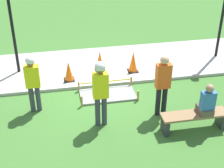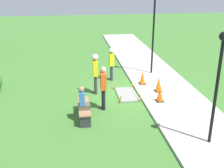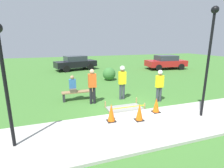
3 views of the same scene
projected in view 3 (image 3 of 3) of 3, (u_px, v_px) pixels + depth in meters
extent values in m
plane|color=#3D702D|center=(134.00, 113.00, 8.06)|extent=(60.00, 60.00, 0.00)
cube|color=#ADAAA3|center=(150.00, 125.00, 6.74)|extent=(28.00, 2.84, 0.10)
cube|color=gray|center=(125.00, 108.00, 8.48)|extent=(1.69, 0.87, 0.06)
cube|color=tan|center=(111.00, 111.00, 7.78)|extent=(0.05, 0.05, 0.35)
cube|color=tan|center=(145.00, 107.00, 8.31)|extent=(0.05, 0.05, 0.35)
cube|color=tan|center=(105.00, 105.00, 8.58)|extent=(0.05, 0.05, 0.35)
cube|color=tan|center=(136.00, 101.00, 9.11)|extent=(0.05, 0.05, 0.35)
cube|color=yellow|center=(128.00, 107.00, 8.02)|extent=(1.69, 0.00, 0.04)
cube|color=black|center=(111.00, 121.00, 6.98)|extent=(0.34, 0.34, 0.02)
cone|color=orange|center=(111.00, 112.00, 6.89)|extent=(0.29, 0.29, 0.70)
cube|color=black|center=(139.00, 120.00, 7.07)|extent=(0.34, 0.34, 0.02)
cone|color=orange|center=(139.00, 112.00, 6.98)|extent=(0.29, 0.29, 0.69)
cube|color=black|center=(156.00, 112.00, 7.86)|extent=(0.34, 0.34, 0.02)
cone|color=orange|center=(156.00, 105.00, 7.78)|extent=(0.29, 0.29, 0.64)
cube|color=#2D2D33|center=(64.00, 97.00, 9.48)|extent=(0.12, 0.40, 0.44)
cube|color=#2D2D33|center=(92.00, 95.00, 9.97)|extent=(0.12, 0.40, 0.44)
cube|color=olive|center=(78.00, 92.00, 9.66)|extent=(1.76, 0.44, 0.06)
cube|color=brown|center=(73.00, 90.00, 9.55)|extent=(0.34, 0.44, 0.18)
cube|color=#336BAD|center=(72.00, 84.00, 9.54)|extent=(0.36, 0.20, 0.50)
sphere|color=#A37A5B|center=(72.00, 77.00, 9.46)|extent=(0.21, 0.21, 0.21)
cylinder|color=#383D47|center=(121.00, 92.00, 9.77)|extent=(0.14, 0.14, 0.88)
cylinder|color=#383D47|center=(124.00, 91.00, 9.83)|extent=(0.14, 0.14, 0.88)
cube|color=yellow|center=(122.00, 78.00, 9.61)|extent=(0.40, 0.22, 0.70)
sphere|color=brown|center=(122.00, 69.00, 9.49)|extent=(0.24, 0.24, 0.24)
sphere|color=white|center=(122.00, 68.00, 9.48)|extent=(0.27, 0.27, 0.27)
cylinder|color=#383D47|center=(157.00, 95.00, 9.40)|extent=(0.14, 0.14, 0.80)
cylinder|color=#383D47|center=(160.00, 94.00, 9.46)|extent=(0.14, 0.14, 0.80)
cube|color=yellow|center=(160.00, 81.00, 9.25)|extent=(0.40, 0.22, 0.64)
sphere|color=brown|center=(160.00, 73.00, 9.15)|extent=(0.22, 0.22, 0.22)
sphere|color=white|center=(160.00, 72.00, 9.13)|extent=(0.25, 0.25, 0.25)
cylinder|color=black|center=(91.00, 96.00, 9.08)|extent=(0.14, 0.14, 0.89)
cylinder|color=black|center=(94.00, 95.00, 9.14)|extent=(0.14, 0.14, 0.89)
cube|color=#E55B1E|center=(92.00, 81.00, 8.91)|extent=(0.40, 0.22, 0.70)
sphere|color=tan|center=(92.00, 72.00, 8.80)|extent=(0.24, 0.24, 0.24)
cylinder|color=black|center=(207.00, 68.00, 7.02)|extent=(0.10, 0.10, 4.15)
sphere|color=black|center=(215.00, 10.00, 6.49)|extent=(0.28, 0.28, 0.28)
cylinder|color=black|center=(7.00, 93.00, 4.96)|extent=(0.10, 0.10, 3.36)
cube|color=black|center=(76.00, 64.00, 19.49)|extent=(4.78, 2.78, 0.66)
cube|color=#2D333D|center=(75.00, 58.00, 19.34)|extent=(2.55, 2.03, 0.56)
cylinder|color=black|center=(84.00, 65.00, 21.02)|extent=(0.74, 0.40, 0.70)
cylinder|color=black|center=(90.00, 67.00, 19.59)|extent=(0.74, 0.40, 0.70)
cylinder|color=black|center=(61.00, 67.00, 19.55)|extent=(0.74, 0.40, 0.70)
cylinder|color=black|center=(66.00, 69.00, 18.13)|extent=(0.74, 0.40, 0.70)
cube|color=red|center=(166.00, 63.00, 20.15)|extent=(4.65, 2.36, 0.66)
cube|color=#2D333D|center=(166.00, 58.00, 20.00)|extent=(2.39, 1.92, 0.56)
cylinder|color=black|center=(171.00, 65.00, 21.47)|extent=(0.72, 0.30, 0.70)
cylinder|color=black|center=(181.00, 67.00, 19.62)|extent=(0.72, 0.30, 0.70)
cylinder|color=black|center=(151.00, 65.00, 20.84)|extent=(0.72, 0.30, 0.70)
cylinder|color=black|center=(159.00, 68.00, 18.98)|extent=(0.72, 0.30, 0.70)
sphere|color=#387033|center=(109.00, 74.00, 14.51)|extent=(1.07, 1.07, 1.07)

